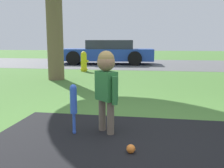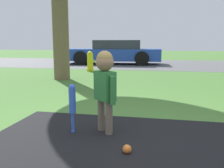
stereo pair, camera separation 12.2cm
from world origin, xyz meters
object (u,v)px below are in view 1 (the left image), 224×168
(child, at_px, (106,80))
(fire_hydrant, at_px, (84,62))
(parked_car, at_px, (107,52))
(sports_ball, at_px, (131,149))
(baseball_bat, at_px, (74,102))

(child, relative_size, fire_hydrant, 1.31)
(child, bearing_deg, parked_car, 144.49)
(child, height_order, fire_hydrant, child)
(parked_car, bearing_deg, sports_ball, 97.36)
(baseball_bat, distance_m, parked_car, 9.45)
(sports_ball, distance_m, fire_hydrant, 6.90)
(baseball_bat, height_order, fire_hydrant, fire_hydrant)
(child, distance_m, fire_hydrant, 6.31)
(fire_hydrant, bearing_deg, parked_car, 85.98)
(child, xyz_separation_m, parked_car, (-1.74, 9.24, -0.06))
(fire_hydrant, bearing_deg, child, -71.80)
(child, xyz_separation_m, fire_hydrant, (-1.97, 5.99, -0.26))
(baseball_bat, relative_size, fire_hydrant, 0.80)
(baseball_bat, height_order, sports_ball, baseball_bat)
(sports_ball, xyz_separation_m, fire_hydrant, (-2.30, 6.50, 0.31))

